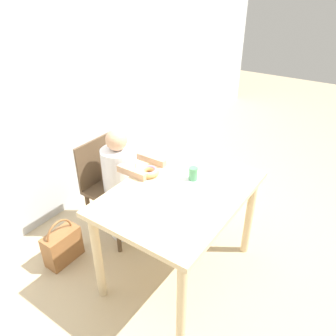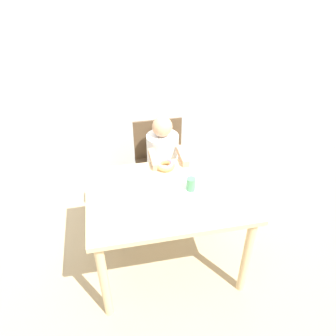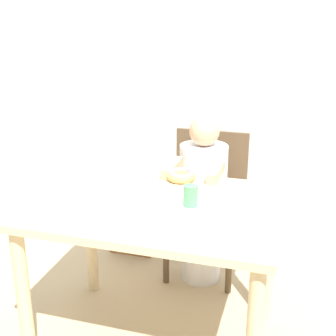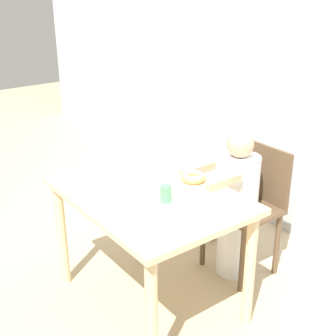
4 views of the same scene
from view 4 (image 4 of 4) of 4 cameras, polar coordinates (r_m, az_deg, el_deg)
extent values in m
plane|color=tan|center=(2.97, -2.15, -15.80)|extent=(12.00, 12.00, 0.00)
cube|color=silver|center=(3.32, 17.16, 11.42)|extent=(8.00, 0.05, 2.50)
cube|color=beige|center=(2.58, -2.38, -3.25)|extent=(1.09, 0.77, 0.03)
cylinder|color=beige|center=(2.99, -12.83, -7.90)|extent=(0.06, 0.06, 0.70)
cylinder|color=beige|center=(2.29, -2.01, -18.06)|extent=(0.06, 0.06, 0.70)
cylinder|color=beige|center=(3.27, -2.42, -4.54)|extent=(0.06, 0.06, 0.70)
cylinder|color=beige|center=(2.64, 9.91, -12.21)|extent=(0.06, 0.06, 0.70)
cube|color=brown|center=(3.03, 8.96, -4.85)|extent=(0.43, 0.38, 0.03)
cube|color=brown|center=(3.07, 11.57, -0.54)|extent=(0.43, 0.02, 0.38)
cylinder|color=brown|center=(3.16, 4.30, -8.23)|extent=(0.04, 0.04, 0.44)
cylinder|color=brown|center=(2.94, 9.05, -11.09)|extent=(0.04, 0.04, 0.44)
cylinder|color=brown|center=(3.35, 8.39, -6.48)|extent=(0.04, 0.04, 0.44)
cylinder|color=brown|center=(3.15, 13.13, -9.00)|extent=(0.04, 0.04, 0.44)
cylinder|color=white|center=(3.11, 8.08, -8.73)|extent=(0.22, 0.22, 0.47)
cylinder|color=white|center=(2.92, 8.53, -1.85)|extent=(0.26, 0.26, 0.35)
sphere|color=tan|center=(2.82, 8.83, 2.90)|extent=(0.16, 0.16, 0.16)
cube|color=tan|center=(2.80, 3.66, -0.16)|extent=(0.05, 0.24, 0.05)
cube|color=tan|center=(2.65, 6.81, -1.68)|extent=(0.05, 0.24, 0.05)
torus|color=tan|center=(2.69, 3.12, -1.17)|extent=(0.14, 0.14, 0.04)
torus|color=pink|center=(2.69, 3.13, -0.86)|extent=(0.12, 0.12, 0.02)
cube|color=white|center=(2.48, 0.15, -3.93)|extent=(0.27, 0.27, 0.00)
cube|color=brown|center=(3.58, 4.54, -5.86)|extent=(0.29, 0.14, 0.27)
torus|color=brown|center=(3.52, 4.61, -3.94)|extent=(0.23, 0.02, 0.23)
cylinder|color=#519E66|center=(2.44, -0.27, -3.19)|extent=(0.06, 0.06, 0.09)
camera|label=1|loc=(3.43, -33.17, 20.98)|focal=35.00mm
camera|label=2|loc=(2.30, -50.47, 22.84)|focal=35.00mm
camera|label=3|loc=(1.44, -54.08, 0.98)|focal=50.00mm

